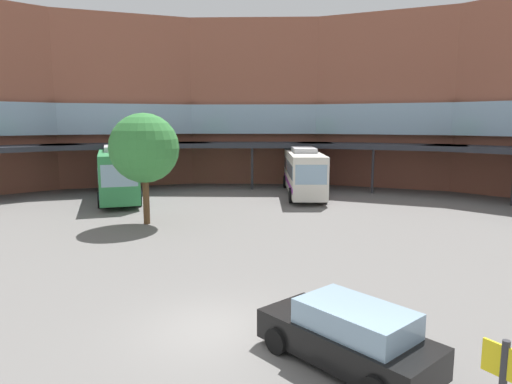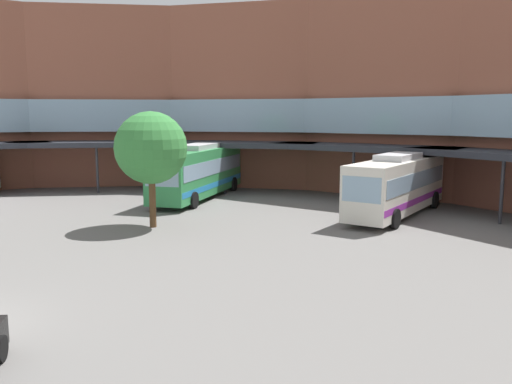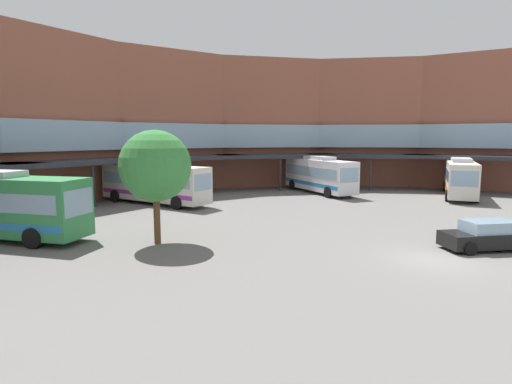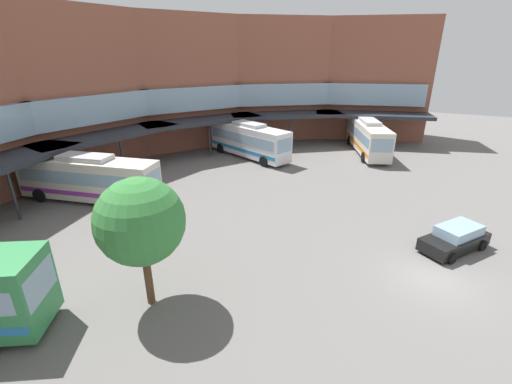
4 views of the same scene
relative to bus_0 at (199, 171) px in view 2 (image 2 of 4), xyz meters
name	(u,v)px [view 2 (image 2 of 4)]	position (x,y,z in m)	size (l,w,h in m)	color
station_building	(387,94)	(14.07, 2.32, 5.22)	(74.17, 36.92, 14.98)	#93543F
bus_0	(199,171)	(0.00, 0.00, 0.00)	(8.49, 12.00, 3.96)	#338C4C
bus_3	(397,184)	(13.69, 4.43, -0.10)	(4.72, 11.44, 3.76)	silver
plaza_tree	(151,148)	(6.25, -8.05, 2.29)	(3.88, 3.88, 6.26)	brown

